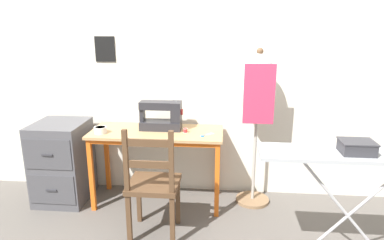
# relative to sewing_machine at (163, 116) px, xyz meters

# --- Properties ---
(ground_plane) EXTENTS (14.00, 14.00, 0.00)m
(ground_plane) POSITION_rel_sewing_machine_xyz_m (-0.05, -0.31, -0.85)
(ground_plane) COLOR #5B5651
(wall_back) EXTENTS (10.00, 0.06, 2.55)m
(wall_back) POSITION_rel_sewing_machine_xyz_m (-0.05, 0.26, 0.43)
(wall_back) COLOR silver
(wall_back) RESTS_ON ground_plane
(sewing_table) EXTENTS (1.22, 0.51, 0.72)m
(sewing_table) POSITION_rel_sewing_machine_xyz_m (-0.05, -0.07, -0.22)
(sewing_table) COLOR tan
(sewing_table) RESTS_ON ground_plane
(sewing_machine) EXTENTS (0.40, 0.17, 0.29)m
(sewing_machine) POSITION_rel_sewing_machine_xyz_m (0.00, 0.00, 0.00)
(sewing_machine) COLOR #28282D
(sewing_machine) RESTS_ON sewing_table
(fabric_bowl) EXTENTS (0.11, 0.11, 0.06)m
(fabric_bowl) POSITION_rel_sewing_machine_xyz_m (-0.54, -0.17, -0.09)
(fabric_bowl) COLOR silver
(fabric_bowl) RESTS_ON sewing_table
(scissors) EXTENTS (0.12, 0.12, 0.01)m
(scissors) POSITION_rel_sewing_machine_xyz_m (0.40, -0.16, -0.12)
(scissors) COLOR silver
(scissors) RESTS_ON sewing_table
(thread_spool_near_machine) EXTENTS (0.04, 0.04, 0.04)m
(thread_spool_near_machine) POSITION_rel_sewing_machine_xyz_m (0.22, -0.09, -0.10)
(thread_spool_near_machine) COLOR red
(thread_spool_near_machine) RESTS_ON sewing_table
(wooden_chair) EXTENTS (0.40, 0.38, 0.94)m
(wooden_chair) POSITION_rel_sewing_machine_xyz_m (0.02, -0.61, -0.40)
(wooden_chair) COLOR #513823
(wooden_chair) RESTS_ON ground_plane
(filing_cabinet) EXTENTS (0.47, 0.53, 0.78)m
(filing_cabinet) POSITION_rel_sewing_machine_xyz_m (-0.98, -0.08, -0.46)
(filing_cabinet) COLOR #4C4C51
(filing_cabinet) RESTS_ON ground_plane
(dress_form) EXTENTS (0.32, 0.32, 1.48)m
(dress_form) POSITION_rel_sewing_machine_xyz_m (0.86, 0.03, 0.20)
(dress_form) COLOR #846647
(dress_form) RESTS_ON ground_plane
(ironing_board) EXTENTS (1.23, 0.30, 0.89)m
(ironing_board) POSITION_rel_sewing_machine_xyz_m (1.41, -0.90, -0.02)
(ironing_board) COLOR #ADB2B7
(ironing_board) RESTS_ON ground_plane
(storage_box) EXTENTS (0.21, 0.17, 0.08)m
(storage_box) POSITION_rel_sewing_machine_xyz_m (1.40, -0.91, 0.08)
(storage_box) COLOR #333338
(storage_box) RESTS_ON ironing_board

